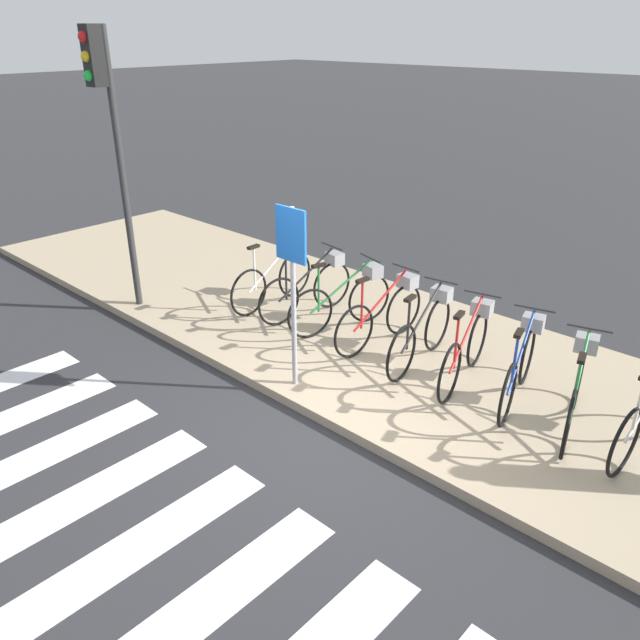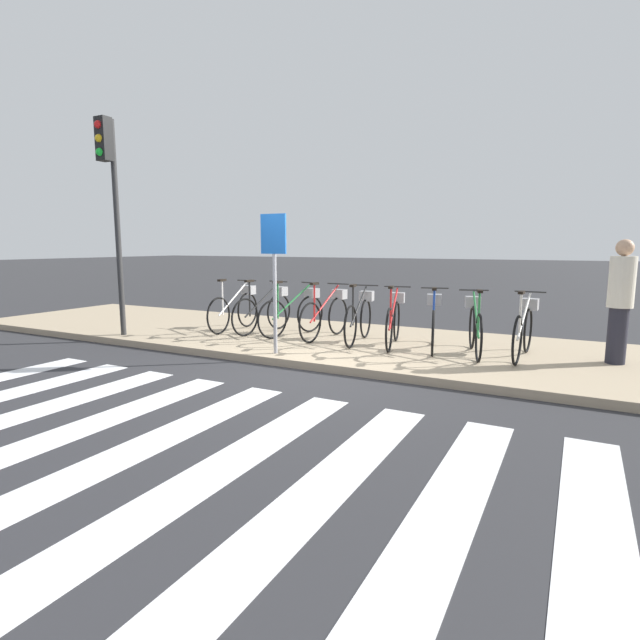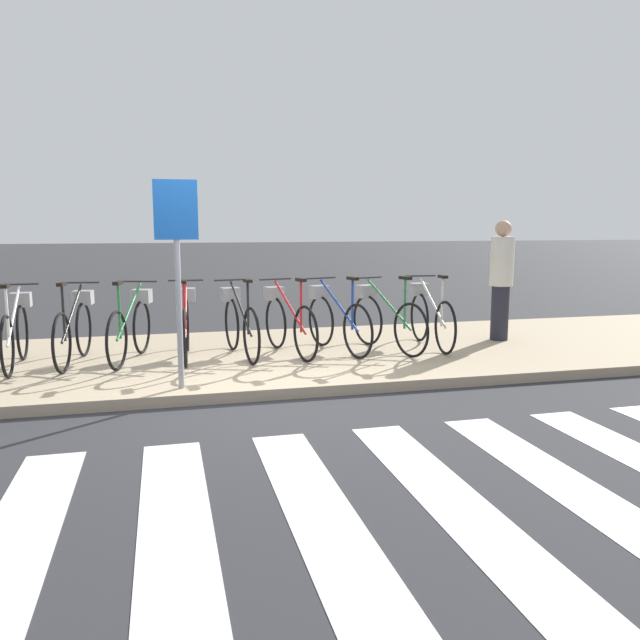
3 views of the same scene
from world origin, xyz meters
The scene contains 14 objects.
ground_plane centered at (0.00, 0.00, 0.00)m, with size 120.00×120.00×0.00m, color #2D2D30.
sidewalk centered at (0.00, 1.87, 0.06)m, with size 17.14×3.75×0.12m.
parked_bicycle_0 centered at (-2.66, 1.81, 0.57)m, with size 0.46×1.70×1.04m.
parked_bicycle_1 centered at (-2.00, 1.88, 0.57)m, with size 0.46×1.69×1.04m.
parked_bicycle_2 centered at (-1.32, 1.87, 0.57)m, with size 0.59×1.65×1.04m.
parked_bicycle_3 centered at (-0.65, 1.87, 0.57)m, with size 0.46×1.70×1.04m.
parked_bicycle_4 centered at (0.02, 1.80, 0.57)m, with size 0.46×1.69×1.04m.
parked_bicycle_5 centered at (0.66, 1.78, 0.57)m, with size 0.53×1.67×1.04m.
parked_bicycle_6 centered at (1.32, 1.80, 0.57)m, with size 0.58×1.66×1.04m.
parked_bicycle_7 centered at (2.00, 1.71, 0.57)m, with size 0.61×1.65×1.04m.
parked_bicycle_8 centered at (2.71, 1.80, 0.57)m, with size 0.46×1.70×1.04m.
pedestrian centered at (3.93, 2.00, 1.06)m, with size 0.34×0.34×1.77m.
traffic_light centered at (-4.22, 0.24, 2.91)m, with size 0.24×0.40×3.91m.
sign_post centered at (-0.77, 0.29, 1.59)m, with size 0.44×0.07×2.15m.
Camera 2 is at (3.40, -6.19, 1.81)m, focal length 28.00 mm.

